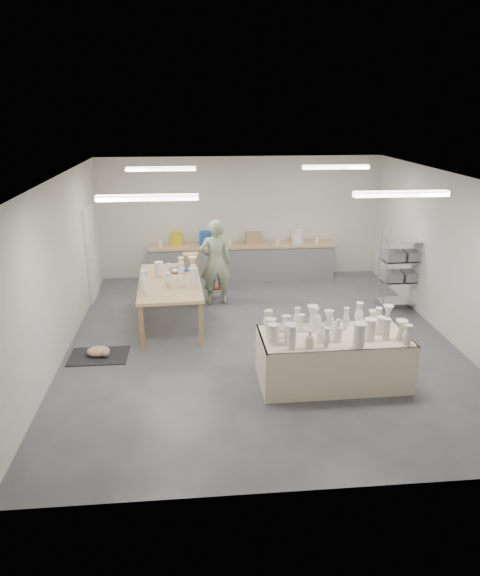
{
  "coord_description": "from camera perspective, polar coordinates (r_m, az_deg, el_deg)",
  "views": [
    {
      "loc": [
        -1.18,
        -8.64,
        4.11
      ],
      "look_at": [
        -0.38,
        -0.0,
        1.05
      ],
      "focal_mm": 32.0,
      "sensor_mm": 36.0,
      "label": 1
    }
  ],
  "objects": [
    {
      "name": "potter",
      "position": [
        11.13,
        -2.71,
        2.88
      ],
      "size": [
        0.71,
        0.49,
        1.88
      ],
      "primitive_type": "imported",
      "rotation": [
        0.0,
        0.0,
        3.19
      ],
      "color": "#93A47F",
      "rests_on": "ground"
    },
    {
      "name": "room",
      "position": [
        9.02,
        1.71,
        6.27
      ],
      "size": [
        8.0,
        8.02,
        3.0
      ],
      "color": "#424449",
      "rests_on": "ground"
    },
    {
      "name": "rug",
      "position": [
        9.36,
        -15.41,
        -7.29
      ],
      "size": [
        1.0,
        0.7,
        0.02
      ],
      "primitive_type": "cube",
      "color": "black",
      "rests_on": "ground"
    },
    {
      "name": "work_table",
      "position": [
        10.24,
        -7.47,
        0.99
      ],
      "size": [
        1.31,
        2.44,
        1.27
      ],
      "rotation": [
        0.0,
        0.0,
        0.05
      ],
      "color": "tan",
      "rests_on": "ground"
    },
    {
      "name": "drying_table",
      "position": [
        8.19,
        10.23,
        -7.42
      ],
      "size": [
        2.31,
        1.12,
        1.18
      ],
      "rotation": [
        0.0,
        0.0,
        0.02
      ],
      "color": "olive",
      "rests_on": "ground"
    },
    {
      "name": "wire_shelf",
      "position": [
        11.41,
        17.57,
        2.26
      ],
      "size": [
        0.88,
        0.48,
        1.8
      ],
      "color": "silver",
      "rests_on": "ground"
    },
    {
      "name": "cat",
      "position": [
        9.31,
        -15.37,
        -6.79
      ],
      "size": [
        0.41,
        0.31,
        0.17
      ],
      "rotation": [
        0.0,
        0.0,
        0.04
      ],
      "color": "white",
      "rests_on": "rug"
    },
    {
      "name": "red_stool",
      "position": [
        11.6,
        -2.72,
        -0.0
      ],
      "size": [
        0.31,
        0.31,
        0.29
      ],
      "rotation": [
        0.0,
        0.0,
        0.02
      ],
      "color": "#A72A17",
      "rests_on": "ground"
    },
    {
      "name": "back_counter",
      "position": [
        12.89,
        0.16,
        3.11
      ],
      "size": [
        4.6,
        0.6,
        1.24
      ],
      "color": "tan",
      "rests_on": "ground"
    }
  ]
}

